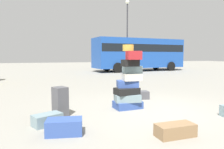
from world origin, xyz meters
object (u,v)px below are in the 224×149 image
object	(u,v)px
suitcase_charcoal_upright_blue	(139,95)
suitcase_charcoal_behind_tower	(60,102)
lamp_post	(127,26)
parked_bus	(139,52)
person_bearded_onlooker	(133,69)
suitcase_navy_right_side	(64,127)
suitcase_slate_white_trunk	(47,120)
suitcase_tower	(129,85)
suitcase_brown_foreground_near	(175,130)

from	to	relation	value
suitcase_charcoal_upright_blue	suitcase_charcoal_behind_tower	size ratio (longest dim) A/B	0.91
lamp_post	parked_bus	bearing A→B (deg)	31.55
person_bearded_onlooker	lamp_post	size ratio (longest dim) A/B	0.26
person_bearded_onlooker	parked_bus	size ratio (longest dim) A/B	0.18
suitcase_charcoal_upright_blue	suitcase_navy_right_side	xyz separation A→B (m)	(-2.90, -2.57, 0.01)
suitcase_navy_right_side	suitcase_slate_white_trunk	size ratio (longest dim) A/B	1.12
suitcase_tower	suitcase_slate_white_trunk	bearing A→B (deg)	-161.01
parked_bus	suitcase_brown_foreground_near	bearing A→B (deg)	-119.48
suitcase_tower	suitcase_charcoal_behind_tower	bearing A→B (deg)	-175.66
suitcase_charcoal_behind_tower	parked_bus	xyz separation A→B (m)	(8.88, 13.52, 1.46)
suitcase_charcoal_upright_blue	suitcase_slate_white_trunk	xyz separation A→B (m)	(-3.20, -1.89, -0.01)
parked_bus	person_bearded_onlooker	bearing A→B (deg)	-123.01
suitcase_tower	lamp_post	distance (m)	13.78
suitcase_navy_right_side	suitcase_charcoal_behind_tower	distance (m)	1.36
suitcase_navy_right_side	suitcase_charcoal_behind_tower	world-z (taller)	suitcase_charcoal_behind_tower
suitcase_charcoal_upright_blue	parked_bus	distance (m)	13.78
suitcase_charcoal_behind_tower	person_bearded_onlooker	world-z (taller)	person_bearded_onlooker
suitcase_slate_white_trunk	suitcase_charcoal_behind_tower	bearing A→B (deg)	37.44
suitcase_charcoal_upright_blue	suitcase_brown_foreground_near	world-z (taller)	suitcase_charcoal_upright_blue
suitcase_navy_right_side	lamp_post	world-z (taller)	lamp_post
suitcase_navy_right_side	suitcase_slate_white_trunk	xyz separation A→B (m)	(-0.30, 0.68, -0.03)
suitcase_brown_foreground_near	suitcase_slate_white_trunk	xyz separation A→B (m)	(-2.33, 1.49, 0.00)
suitcase_charcoal_behind_tower	person_bearded_onlooker	distance (m)	4.01
suitcase_navy_right_side	person_bearded_onlooker	xyz separation A→B (m)	(3.19, 3.74, 0.84)
suitcase_brown_foreground_near	suitcase_navy_right_side	bearing A→B (deg)	158.26
suitcase_charcoal_behind_tower	lamp_post	bearing A→B (deg)	37.80
suitcase_charcoal_behind_tower	lamp_post	size ratio (longest dim) A/B	0.12
suitcase_tower	lamp_post	bearing A→B (deg)	67.33
suitcase_tower	suitcase_brown_foreground_near	size ratio (longest dim) A/B	2.46
suitcase_navy_right_side	suitcase_charcoal_upright_blue	bearing A→B (deg)	52.78
suitcase_brown_foreground_near	lamp_post	size ratio (longest dim) A/B	0.12
suitcase_brown_foreground_near	parked_bus	bearing A→B (deg)	66.28
suitcase_charcoal_behind_tower	suitcase_navy_right_side	bearing A→B (deg)	-114.23
suitcase_tower	parked_bus	world-z (taller)	parked_bus
suitcase_tower	parked_bus	size ratio (longest dim) A/B	0.20
suitcase_charcoal_upright_blue	suitcase_brown_foreground_near	xyz separation A→B (m)	(-0.87, -3.38, -0.02)
suitcase_charcoal_upright_blue	person_bearded_onlooker	world-z (taller)	person_bearded_onlooker
suitcase_charcoal_behind_tower	lamp_post	world-z (taller)	lamp_post
suitcase_navy_right_side	suitcase_slate_white_trunk	bearing A→B (deg)	125.14
suitcase_charcoal_upright_blue	lamp_post	xyz separation A→B (m)	(4.27, 11.21, 4.06)
suitcase_brown_foreground_near	suitcase_charcoal_behind_tower	world-z (taller)	suitcase_charcoal_behind_tower
suitcase_charcoal_upright_blue	person_bearded_onlooker	size ratio (longest dim) A/B	0.41
person_bearded_onlooker	suitcase_slate_white_trunk	bearing A→B (deg)	-31.52
lamp_post	suitcase_navy_right_side	bearing A→B (deg)	-117.49
suitcase_charcoal_behind_tower	suitcase_slate_white_trunk	xyz separation A→B (m)	(-0.35, -0.65, -0.25)
suitcase_tower	suitcase_charcoal_behind_tower	world-z (taller)	suitcase_tower
parked_bus	suitcase_tower	bearing A→B (deg)	-122.97
parked_bus	suitcase_slate_white_trunk	bearing A→B (deg)	-128.78
lamp_post	suitcase_slate_white_trunk	bearing A→B (deg)	-119.71
suitcase_charcoal_behind_tower	parked_bus	distance (m)	16.24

